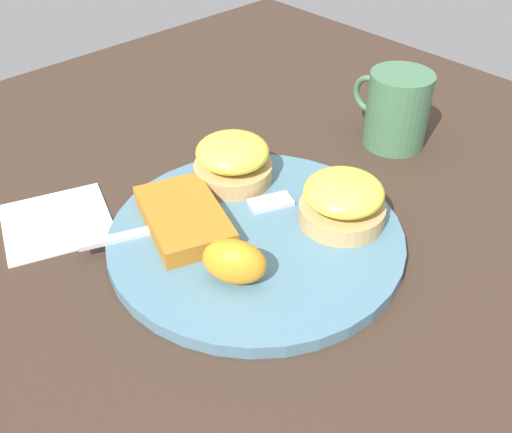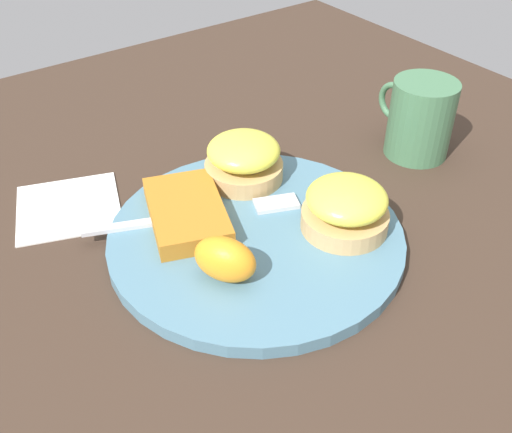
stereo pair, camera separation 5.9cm
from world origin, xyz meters
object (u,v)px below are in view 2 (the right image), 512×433
fork (208,214)px  orange_wedge (225,259)px  hashbrown_patty (187,212)px  sandwich_benedict_left (346,207)px  cup (420,118)px  sandwich_benedict_right (244,159)px

fork → orange_wedge: bearing=157.6°
orange_wedge → hashbrown_patty: bearing=-9.2°
sandwich_benedict_left → cup: bearing=-68.8°
sandwich_benedict_right → fork: sandwich_benedict_right is taller
sandwich_benedict_left → hashbrown_patty: bearing=49.5°
sandwich_benedict_right → fork: bearing=116.7°
sandwich_benedict_right → cup: cup is taller
sandwich_benedict_right → orange_wedge: (-0.12, 0.11, -0.00)m
hashbrown_patty → orange_wedge: bearing=170.8°
sandwich_benedict_left → sandwich_benedict_right: 0.14m
cup → fork: bearing=85.0°
sandwich_benedict_left → sandwich_benedict_right: size_ratio=1.00×
sandwich_benedict_right → cup: size_ratio=0.82×
sandwich_benedict_left → orange_wedge: bearing=86.1°
hashbrown_patty → cup: size_ratio=1.10×
hashbrown_patty → sandwich_benedict_left: bearing=-130.5°
sandwich_benedict_right → cup: 0.23m
sandwich_benedict_left → cup: 0.20m
sandwich_benedict_left → sandwich_benedict_right: same height
sandwich_benedict_left → fork: size_ratio=0.41×
orange_wedge → fork: size_ratio=0.28×
hashbrown_patty → sandwich_benedict_right: bearing=-72.8°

